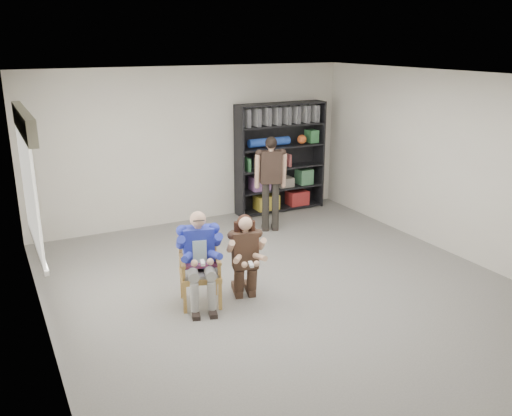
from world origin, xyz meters
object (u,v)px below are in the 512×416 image
seated_man (200,259)px  armchair (200,269)px  bookshelf (280,158)px  kneeling_woman (246,258)px  standing_man (271,185)px

seated_man → armchair: bearing=0.0°
seated_man → bookshelf: bookshelf is taller
kneeling_woman → standing_man: size_ratio=0.68×
seated_man → standing_man: bearing=58.8°
kneeling_woman → bookshelf: bookshelf is taller
armchair → kneeling_woman: size_ratio=0.84×
standing_man → seated_man: bearing=-116.4°
bookshelf → standing_man: bookshelf is taller
kneeling_woman → seated_man: bearing=-176.8°
kneeling_woman → bookshelf: size_ratio=0.54×
seated_man → kneeling_woman: 0.59m
kneeling_woman → bookshelf: (2.29, 3.14, 0.48)m
armchair → kneeling_woman: bearing=3.2°
kneeling_woman → bookshelf: bearing=68.9°
armchair → bookshelf: size_ratio=0.45×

